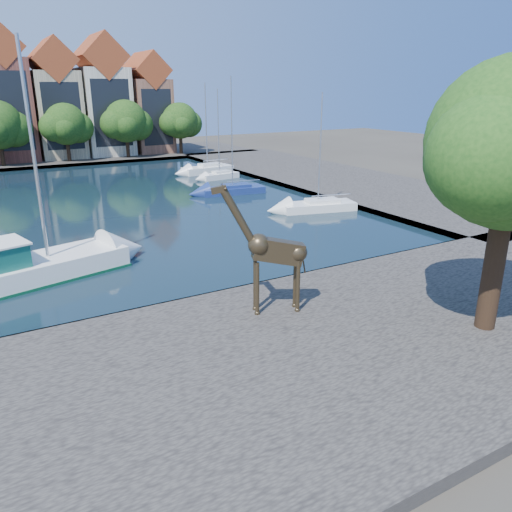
# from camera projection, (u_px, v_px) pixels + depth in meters

# --- Properties ---
(ground) EXTENTS (160.00, 160.00, 0.00)m
(ground) POSITION_uv_depth(u_px,v_px,m) (225.00, 298.00, 24.66)
(ground) COLOR #38332B
(ground) RESTS_ON ground
(water_basin) EXTENTS (38.00, 50.00, 0.08)m
(water_basin) POSITION_uv_depth(u_px,v_px,m) (104.00, 204.00, 44.33)
(water_basin) COLOR black
(water_basin) RESTS_ON ground
(near_quay) EXTENTS (50.00, 14.00, 0.50)m
(near_quay) POSITION_uv_depth(u_px,v_px,m) (308.00, 356.00, 18.83)
(near_quay) COLOR #4B4741
(near_quay) RESTS_ON ground
(far_quay) EXTENTS (60.00, 16.00, 0.50)m
(far_quay) POSITION_uv_depth(u_px,v_px,m) (48.00, 159.00, 70.52)
(far_quay) COLOR #4B4741
(far_quay) RESTS_ON ground
(right_quay) EXTENTS (14.00, 52.00, 0.50)m
(right_quay) POSITION_uv_depth(u_px,v_px,m) (328.00, 178.00, 56.09)
(right_quay) COLOR #4B4741
(right_quay) RESTS_ON ground
(townhouse_center) EXTENTS (5.44, 9.18, 16.93)m
(townhouse_center) POSITION_uv_depth(u_px,v_px,m) (7.00, 99.00, 66.02)
(townhouse_center) COLOR brown
(townhouse_center) RESTS_ON far_quay
(townhouse_east_inner) EXTENTS (5.94, 9.18, 15.79)m
(townhouse_east_inner) POSITION_uv_depth(u_px,v_px,m) (56.00, 104.00, 69.06)
(townhouse_east_inner) COLOR tan
(townhouse_east_inner) RESTS_ON far_quay
(townhouse_east_mid) EXTENTS (6.43, 9.18, 16.65)m
(townhouse_east_mid) POSITION_uv_depth(u_px,v_px,m) (103.00, 100.00, 72.01)
(townhouse_east_mid) COLOR beige
(townhouse_east_mid) RESTS_ON far_quay
(townhouse_east_end) EXTENTS (5.44, 9.18, 14.43)m
(townhouse_east_end) POSITION_uv_depth(u_px,v_px,m) (147.00, 107.00, 75.41)
(townhouse_east_end) COLOR #8C5843
(townhouse_east_end) RESTS_ON far_quay
(far_tree_mid_east) EXTENTS (7.02, 5.40, 7.52)m
(far_tree_mid_east) POSITION_uv_depth(u_px,v_px,m) (66.00, 126.00, 65.43)
(far_tree_mid_east) COLOR #332114
(far_tree_mid_east) RESTS_ON far_quay
(far_tree_east) EXTENTS (7.54, 5.80, 7.84)m
(far_tree_east) POSITION_uv_depth(u_px,v_px,m) (127.00, 123.00, 69.18)
(far_tree_east) COLOR #332114
(far_tree_east) RESTS_ON far_quay
(far_tree_far_east) EXTENTS (6.76, 5.20, 7.36)m
(far_tree_far_east) POSITION_uv_depth(u_px,v_px,m) (181.00, 122.00, 73.02)
(far_tree_far_east) COLOR #332114
(far_tree_far_east) RESTS_ON far_quay
(giraffe_statue) EXTENTS (3.87, 1.74, 5.68)m
(giraffe_statue) POSITION_uv_depth(u_px,v_px,m) (271.00, 251.00, 21.22)
(giraffe_statue) COLOR #3C2F1E
(giraffe_statue) RESTS_ON near_quay
(motorsailer) EXTENTS (10.94, 5.58, 12.24)m
(motorsailer) POSITION_uv_depth(u_px,v_px,m) (18.00, 267.00, 25.93)
(motorsailer) COLOR white
(motorsailer) RESTS_ON water_basin
(sailboat_right_a) EXTENTS (6.58, 3.61, 9.45)m
(sailboat_right_a) POSITION_uv_depth(u_px,v_px,m) (318.00, 204.00, 41.74)
(sailboat_right_a) COLOR white
(sailboat_right_a) RESTS_ON water_basin
(sailboat_right_b) EXTENTS (6.34, 2.97, 10.80)m
(sailboat_right_b) POSITION_uv_depth(u_px,v_px,m) (233.00, 188.00, 48.45)
(sailboat_right_b) COLOR navy
(sailboat_right_b) RESTS_ON water_basin
(sailboat_right_c) EXTENTS (4.58, 2.08, 9.68)m
(sailboat_right_c) POSITION_uv_depth(u_px,v_px,m) (219.00, 174.00, 56.22)
(sailboat_right_c) COLOR white
(sailboat_right_c) RESTS_ON water_basin
(sailboat_right_d) EXTENTS (6.24, 2.63, 10.32)m
(sailboat_right_d) POSITION_uv_depth(u_px,v_px,m) (208.00, 168.00, 59.95)
(sailboat_right_d) COLOR white
(sailboat_right_d) RESTS_ON water_basin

